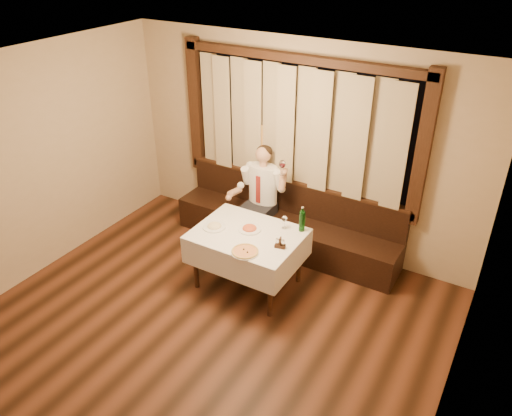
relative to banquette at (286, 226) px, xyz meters
The scene contains 10 objects.
room 2.12m from the banquette, 90.03° to the right, with size 5.01×6.01×2.81m.
banquette is the anchor object (origin of this frame).
dining_table 1.08m from the banquette, 90.00° to the right, with size 1.27×0.97×0.76m.
pizza 1.47m from the banquette, 82.31° to the right, with size 0.32×0.32×0.03m.
pasta_red 1.06m from the banquette, 91.08° to the right, with size 0.28×0.28×0.10m.
pasta_cream 1.29m from the banquette, 110.21° to the right, with size 0.28×0.28×0.10m.
green_bottle 1.02m from the banquette, 50.75° to the right, with size 0.07×0.07×0.32m.
table_wine_glass 0.97m from the banquette, 65.25° to the right, with size 0.07×0.07×0.17m.
cruet_caddy 1.29m from the banquette, 66.54° to the right, with size 0.13×0.08×0.13m.
seated_man 0.63m from the banquette, 165.89° to the right, with size 0.79×0.59×1.42m.
Camera 1 is at (2.62, -2.56, 3.94)m, focal length 35.00 mm.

